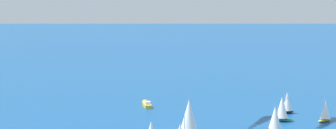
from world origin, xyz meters
name	(u,v)px	position (x,y,z in m)	size (l,w,h in m)	color
sailboat_near_centre	(325,110)	(-22.95, -45.42, 3.58)	(3.50, 6.15, 7.84)	gold
sailboat_inshore	(287,103)	(-6.36, -47.20, 3.75)	(4.16, 6.59, 8.20)	black
motorboat_trailing	(147,104)	(35.37, -19.28, 0.74)	(9.37, 6.81, 2.73)	gold
sailboat_ahead	(282,109)	(-13.83, -35.16, 4.09)	(6.77, 5.70, 8.96)	#33704C
sailboat_outer_ring_b	(275,119)	(-22.61, -21.02, 3.97)	(6.83, 3.90, 8.69)	black
sailboat_outer_ring_c	(189,119)	(-13.80, 5.01, 5.86)	(7.99, 9.83, 12.84)	gold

